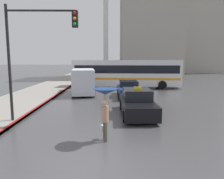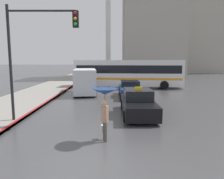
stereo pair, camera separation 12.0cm
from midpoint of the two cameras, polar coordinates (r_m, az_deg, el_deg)
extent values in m
plane|color=#424244|center=(6.93, -4.82, -20.38)|extent=(300.00, 300.00, 0.00)
cube|color=black|center=(13.10, 6.85, -4.32)|extent=(1.80, 4.79, 0.75)
cube|color=black|center=(13.21, 6.77, -1.21)|extent=(1.58, 2.16, 0.61)
cylinder|color=black|center=(11.87, 11.85, -6.89)|extent=(0.20, 0.60, 0.60)
cylinder|color=black|center=(11.63, 3.52, -7.03)|extent=(0.20, 0.60, 0.60)
cylinder|color=black|center=(14.71, 9.44, -3.99)|extent=(0.20, 0.60, 0.60)
cylinder|color=black|center=(14.52, 2.75, -4.05)|extent=(0.20, 0.60, 0.60)
cube|color=yellow|center=(12.92, 6.93, 0.32)|extent=(0.44, 0.16, 0.16)
cube|color=navy|center=(19.45, 4.64, -0.32)|extent=(1.80, 4.69, 0.76)
cube|color=black|center=(19.60, 4.60, 1.59)|extent=(1.58, 2.11, 0.49)
cylinder|color=black|center=(18.15, 7.71, -1.73)|extent=(0.20, 0.60, 0.60)
cylinder|color=black|center=(18.00, 2.30, -1.75)|extent=(0.20, 0.60, 0.60)
cylinder|color=black|center=(21.00, 6.62, -0.43)|extent=(0.20, 0.60, 0.60)
cylinder|color=black|center=(20.87, 1.95, -0.43)|extent=(0.20, 0.60, 0.60)
cube|color=silver|center=(21.14, -7.16, 2.28)|extent=(2.55, 5.26, 2.22)
cube|color=black|center=(21.11, -7.18, 3.35)|extent=(2.53, 4.86, 0.57)
cube|color=red|center=(21.17, -7.15, 1.54)|extent=(2.55, 5.06, 0.14)
cylinder|color=black|center=(19.76, -4.39, -0.87)|extent=(0.27, 0.65, 0.63)
cylinder|color=black|center=(19.78, -9.90, -0.95)|extent=(0.27, 0.65, 0.63)
cylinder|color=black|center=(22.77, -4.70, 0.27)|extent=(0.27, 0.65, 0.63)
cylinder|color=black|center=(22.79, -9.48, 0.19)|extent=(0.27, 0.65, 0.63)
cube|color=silver|center=(25.90, 4.14, 4.38)|extent=(12.64, 3.60, 2.98)
cube|color=black|center=(25.88, 4.15, 5.38)|extent=(12.02, 3.57, 0.91)
cube|color=orange|center=(25.95, 4.13, 3.01)|extent=(12.27, 3.59, 0.24)
cylinder|color=black|center=(25.25, -5.87, 1.36)|extent=(0.98, 0.36, 0.96)
cylinder|color=black|center=(27.60, -4.95, 1.92)|extent=(0.98, 0.36, 0.96)
cylinder|color=black|center=(25.09, 13.37, 1.15)|extent=(0.98, 0.36, 0.96)
cylinder|color=black|center=(27.45, 12.64, 1.73)|extent=(0.98, 0.36, 0.96)
cylinder|color=#4C473D|center=(8.88, -1.52, -11.06)|extent=(0.15, 0.15, 0.80)
cylinder|color=#4C473D|center=(9.08, -1.85, -10.63)|extent=(0.15, 0.15, 0.80)
cylinder|color=tan|center=(8.77, -1.71, -6.38)|extent=(0.35, 0.35, 0.64)
sphere|color=#DBAD89|center=(8.67, -1.72, -3.27)|extent=(0.23, 0.23, 0.23)
cylinder|color=tan|center=(8.59, -1.43, -6.36)|extent=(0.09, 0.09, 0.54)
cylinder|color=tan|center=(8.94, -1.98, -5.81)|extent=(0.09, 0.09, 0.54)
cone|color=navy|center=(8.60, -1.73, -0.54)|extent=(1.06, 1.06, 0.24)
cylinder|color=black|center=(8.66, -1.72, -2.78)|extent=(0.02, 0.02, 0.68)
cube|color=white|center=(9.20, -2.38, -10.12)|extent=(0.14, 0.20, 0.28)
cylinder|color=black|center=(12.21, -25.00, 5.68)|extent=(0.14, 0.14, 5.95)
cylinder|color=black|center=(11.86, -17.97, 19.01)|extent=(3.36, 0.10, 0.10)
cube|color=black|center=(11.41, -9.42, 17.68)|extent=(0.28, 0.28, 0.80)
sphere|color=red|center=(11.30, -9.59, 19.12)|extent=(0.16, 0.16, 0.16)
sphere|color=orange|center=(11.25, -9.56, 17.82)|extent=(0.16, 0.16, 0.16)
sphere|color=green|center=(11.21, -9.53, 16.51)|extent=(0.16, 0.16, 0.16)
cube|color=#A39E93|center=(45.86, 10.42, 20.89)|extent=(11.25, 9.56, 27.61)
cube|color=#A39E93|center=(64.65, 20.37, 17.73)|extent=(14.80, 13.11, 30.02)
cube|color=white|center=(43.03, -1.20, 17.98)|extent=(0.90, 0.90, 21.84)
camera|label=1|loc=(0.06, -89.75, 0.03)|focal=35.00mm
camera|label=2|loc=(0.06, 90.25, -0.03)|focal=35.00mm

